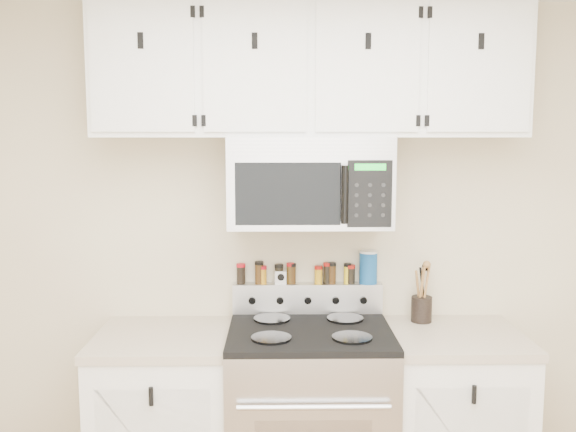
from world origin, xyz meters
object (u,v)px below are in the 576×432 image
(range, at_px, (310,423))
(microwave, at_px, (309,182))
(salt_canister, at_px, (368,267))
(utensil_crock, at_px, (422,307))

(range, bearing_deg, microwave, 89.77)
(range, xyz_separation_m, salt_canister, (0.31, 0.28, 0.70))
(microwave, bearing_deg, salt_canister, 26.74)
(microwave, relative_size, utensil_crock, 2.54)
(range, bearing_deg, salt_canister, 42.40)
(range, distance_m, salt_canister, 0.81)
(range, bearing_deg, utensil_crock, 19.95)
(microwave, distance_m, salt_canister, 0.56)
(utensil_crock, bearing_deg, salt_canister, 163.81)
(utensil_crock, relative_size, salt_canister, 1.77)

